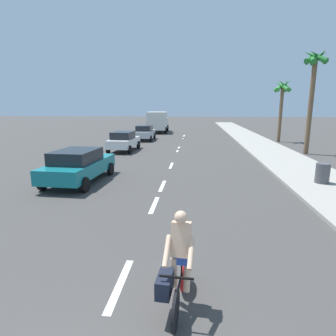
{
  "coord_description": "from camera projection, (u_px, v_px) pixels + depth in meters",
  "views": [
    {
      "loc": [
        1.47,
        -1.33,
        3.53
      ],
      "look_at": [
        0.37,
        9.75,
        1.1
      ],
      "focal_mm": 30.29,
      "sensor_mm": 36.0,
      "label": 1
    }
  ],
  "objects": [
    {
      "name": "lane_stripe_6",
      "position": [
        179.0,
        148.0,
        24.37
      ],
      "size": [
        0.16,
        1.8,
        0.01
      ],
      "primitive_type": "cube",
      "color": "white",
      "rests_on": "ground"
    },
    {
      "name": "palm_tree_far",
      "position": [
        314.0,
        72.0,
        20.23
      ],
      "size": [
        1.91,
        1.88,
        7.58
      ],
      "color": "brown",
      "rests_on": "ground"
    },
    {
      "name": "parked_car_teal",
      "position": [
        79.0,
        165.0,
        13.31
      ],
      "size": [
        2.29,
        4.67,
        1.57
      ],
      "rotation": [
        0.0,
        0.0,
        -0.05
      ],
      "color": "#14727A",
      "rests_on": "ground"
    },
    {
      "name": "cyclist",
      "position": [
        177.0,
        266.0,
        4.9
      ],
      "size": [
        0.63,
        1.71,
        1.82
      ],
      "rotation": [
        0.0,
        0.0,
        3.06
      ],
      "color": "black",
      "rests_on": "ground"
    },
    {
      "name": "lane_stripe_5",
      "position": [
        178.0,
        150.0,
        23.23
      ],
      "size": [
        0.16,
        1.8,
        0.01
      ],
      "primitive_type": "cube",
      "color": "white",
      "rests_on": "ground"
    },
    {
      "name": "lane_stripe_2",
      "position": [
        154.0,
        205.0,
        10.36
      ],
      "size": [
        0.16,
        1.8,
        0.01
      ],
      "primitive_type": "cube",
      "color": "white",
      "rests_on": "ground"
    },
    {
      "name": "trash_bin_near",
      "position": [
        322.0,
        173.0,
        12.74
      ],
      "size": [
        0.6,
        0.6,
        0.89
      ],
      "primitive_type": "cylinder",
      "color": "#47474C",
      "rests_on": "sidewalk_strip"
    },
    {
      "name": "ground_plane",
      "position": [
        176.0,
        154.0,
        21.63
      ],
      "size": [
        160.0,
        160.0,
        0.0
      ],
      "primitive_type": "plane",
      "color": "#423F3D"
    },
    {
      "name": "lane_stripe_1",
      "position": [
        120.0,
        284.0,
        5.74
      ],
      "size": [
        0.16,
        1.8,
        0.01
      ],
      "primitive_type": "cube",
      "color": "white",
      "rests_on": "ground"
    },
    {
      "name": "delivery_truck",
      "position": [
        158.0,
        121.0,
        38.79
      ],
      "size": [
        2.86,
        6.32,
        2.8
      ],
      "rotation": [
        0.0,
        0.0,
        0.04
      ],
      "color": "beige",
      "rests_on": "ground"
    },
    {
      "name": "sidewalk_strip",
      "position": [
        269.0,
        150.0,
        22.85
      ],
      "size": [
        3.6,
        80.0,
        0.14
      ],
      "primitive_type": "cube",
      "color": "#9E998E",
      "rests_on": "ground"
    },
    {
      "name": "lane_stripe_3",
      "position": [
        162.0,
        186.0,
        12.84
      ],
      "size": [
        0.16,
        1.8,
        0.01
      ],
      "primitive_type": "cube",
      "color": "white",
      "rests_on": "ground"
    },
    {
      "name": "lane_stripe_7",
      "position": [
        183.0,
        138.0,
        32.37
      ],
      "size": [
        0.16,
        1.8,
        0.01
      ],
      "primitive_type": "cube",
      "color": "white",
      "rests_on": "ground"
    },
    {
      "name": "lane_stripe_9",
      "position": [
        184.0,
        136.0,
        34.82
      ],
      "size": [
        0.16,
        1.8,
        0.01
      ],
      "primitive_type": "cube",
      "color": "white",
      "rests_on": "ground"
    },
    {
      "name": "parked_car_silver",
      "position": [
        145.0,
        132.0,
        29.94
      ],
      "size": [
        1.89,
        4.05,
        1.57
      ],
      "rotation": [
        0.0,
        0.0,
        0.01
      ],
      "color": "#B7BABF",
      "rests_on": "ground"
    },
    {
      "name": "lane_stripe_8",
      "position": [
        183.0,
        137.0,
        33.19
      ],
      "size": [
        0.16,
        1.8,
        0.01
      ],
      "primitive_type": "cube",
      "color": "white",
      "rests_on": "ground"
    },
    {
      "name": "lane_stripe_4",
      "position": [
        171.0,
        165.0,
        17.25
      ],
      "size": [
        0.16,
        1.8,
        0.01
      ],
      "primitive_type": "cube",
      "color": "white",
      "rests_on": "ground"
    },
    {
      "name": "parked_car_white",
      "position": [
        124.0,
        141.0,
        22.71
      ],
      "size": [
        2.02,
        4.12,
        1.57
      ],
      "rotation": [
        0.0,
        0.0,
        -0.04
      ],
      "color": "white",
      "rests_on": "ground"
    },
    {
      "name": "palm_tree_distant",
      "position": [
        282.0,
        93.0,
        27.76
      ],
      "size": [
        1.75,
        1.81,
        6.2
      ],
      "color": "brown",
      "rests_on": "ground"
    }
  ]
}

